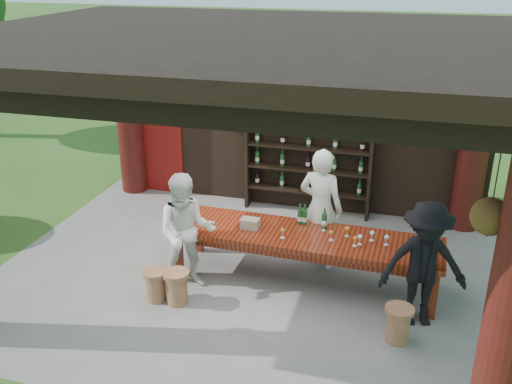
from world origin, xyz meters
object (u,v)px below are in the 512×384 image
(wine_shelf, at_px, (308,159))
(stool_near_left, at_px, (177,286))
(guest_man, at_px, (424,265))
(guest_woman, at_px, (186,232))
(stool_far_left, at_px, (155,284))
(tasting_table, at_px, (304,241))
(host, at_px, (321,208))
(stool_near_right, at_px, (398,323))
(napkin_basket, at_px, (250,223))

(wine_shelf, xyz_separation_m, stool_near_left, (-1.11, -3.46, -0.76))
(guest_man, bearing_deg, guest_woman, 166.20)
(stool_far_left, bearing_deg, tasting_table, 29.44)
(stool_far_left, distance_m, host, 2.63)
(wine_shelf, distance_m, stool_near_left, 3.71)
(stool_near_right, relative_size, host, 0.25)
(host, relative_size, guest_man, 1.10)
(stool_near_right, bearing_deg, tasting_table, 142.39)
(host, bearing_deg, guest_man, 154.84)
(wine_shelf, height_order, guest_woman, wine_shelf)
(guest_woman, height_order, guest_man, guest_woman)
(guest_man, height_order, napkin_basket, guest_man)
(host, bearing_deg, stool_far_left, 51.83)
(stool_near_left, height_order, guest_woman, guest_woman)
(stool_far_left, xyz_separation_m, napkin_basket, (1.05, 1.03, 0.58))
(wine_shelf, xyz_separation_m, guest_man, (2.05, -3.03, -0.17))
(stool_near_left, relative_size, guest_woman, 0.28)
(host, distance_m, guest_man, 1.89)
(stool_far_left, bearing_deg, host, 39.12)
(wine_shelf, relative_size, stool_far_left, 5.10)
(stool_near_left, bearing_deg, napkin_basket, 54.09)
(host, xyz_separation_m, guest_man, (1.49, -1.16, -0.08))
(napkin_basket, bearing_deg, tasting_table, 0.76)
(host, height_order, guest_woman, host)
(stool_far_left, bearing_deg, wine_shelf, 67.82)
(stool_near_left, distance_m, napkin_basket, 1.38)
(stool_near_left, height_order, guest_man, guest_man)
(stool_near_right, xyz_separation_m, guest_man, (0.23, 0.47, 0.59))
(stool_near_right, bearing_deg, stool_far_left, 179.54)
(stool_far_left, relative_size, guest_man, 0.27)
(stool_near_left, relative_size, stool_near_right, 1.01)
(stool_far_left, height_order, napkin_basket, napkin_basket)
(stool_near_right, height_order, guest_man, guest_man)
(stool_far_left, height_order, host, host)
(wine_shelf, bearing_deg, napkin_basket, -98.58)
(stool_near_left, height_order, stool_far_left, stool_near_left)
(stool_far_left, xyz_separation_m, guest_woman, (0.29, 0.47, 0.61))
(tasting_table, height_order, guest_man, guest_man)
(wine_shelf, distance_m, napkin_basket, 2.48)
(stool_near_left, xyz_separation_m, stool_near_right, (2.92, -0.04, -0.00))
(stool_far_left, height_order, guest_woman, guest_woman)
(guest_woman, bearing_deg, tasting_table, -0.25)
(napkin_basket, bearing_deg, wine_shelf, 81.42)
(tasting_table, bearing_deg, stool_near_left, -146.17)
(host, bearing_deg, tasting_table, 90.28)
(stool_near_right, bearing_deg, host, 127.80)
(wine_shelf, relative_size, tasting_table, 0.59)
(guest_man, bearing_deg, tasting_table, 146.27)
(wine_shelf, bearing_deg, stool_far_left, -112.18)
(wine_shelf, height_order, guest_man, wine_shelf)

